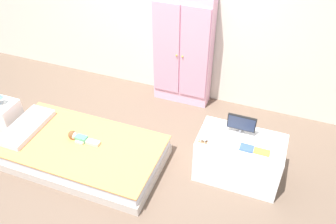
{
  "coord_description": "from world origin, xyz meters",
  "views": [
    {
      "loc": [
        1.46,
        -2.44,
        2.97
      ],
      "look_at": [
        0.4,
        0.38,
        0.56
      ],
      "focal_mm": 37.35,
      "sensor_mm": 36.0,
      "label": 1
    }
  ],
  "objects": [
    {
      "name": "doll",
      "position": [
        -0.5,
        -0.09,
        0.29
      ],
      "size": [
        0.39,
        0.13,
        0.1
      ],
      "color": "#4CA375",
      "rests_on": "bed"
    },
    {
      "name": "tv_monitor",
      "position": [
        1.22,
        0.34,
        0.67
      ],
      "size": [
        0.29,
        0.1,
        0.23
      ],
      "color": "#99999E",
      "rests_on": "tv_stand"
    },
    {
      "name": "rocking_horse_toy",
      "position": [
        0.9,
        0.08,
        0.59
      ],
      "size": [
        0.09,
        0.04,
        0.11
      ],
      "color": "#8E6642",
      "rests_on": "tv_stand"
    },
    {
      "name": "nightstand",
      "position": [
        -1.63,
        0.0,
        0.2
      ],
      "size": [
        0.32,
        0.32,
        0.4
      ],
      "primitive_type": "cube",
      "color": "white",
      "rests_on": "ground_plane"
    },
    {
      "name": "wardrobe",
      "position": [
        0.23,
        1.4,
        0.76
      ],
      "size": [
        0.75,
        0.29,
        1.52
      ],
      "color": "#EFADCC",
      "rests_on": "ground_plane"
    },
    {
      "name": "tv_stand",
      "position": [
        1.26,
        0.25,
        0.27
      ],
      "size": [
        0.88,
        0.49,
        0.53
      ],
      "primitive_type": "cube",
      "color": "white",
      "rests_on": "ground_plane"
    },
    {
      "name": "pillow",
      "position": [
        -1.17,
        -0.14,
        0.29
      ],
      "size": [
        0.32,
        0.7,
        0.06
      ],
      "primitive_type": "cube",
      "color": "silver",
      "rests_on": "bed"
    },
    {
      "name": "book_yellow",
      "position": [
        1.47,
        0.14,
        0.54
      ],
      "size": [
        0.16,
        0.08,
        0.02
      ],
      "primitive_type": "cube",
      "color": "gold",
      "rests_on": "tv_stand"
    },
    {
      "name": "ground_plane",
      "position": [
        0.0,
        0.0,
        -0.01
      ],
      "size": [
        10.0,
        10.0,
        0.02
      ],
      "primitive_type": "cube",
      "color": "brown"
    },
    {
      "name": "book_blue",
      "position": [
        1.32,
        0.14,
        0.54
      ],
      "size": [
        0.13,
        0.1,
        0.02
      ],
      "primitive_type": "cube",
      "color": "blue",
      "rests_on": "tv_stand"
    },
    {
      "name": "bed",
      "position": [
        -0.45,
        -0.14,
        0.13
      ],
      "size": [
        1.83,
        0.97,
        0.26
      ],
      "color": "beige",
      "rests_on": "ground_plane"
    }
  ]
}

